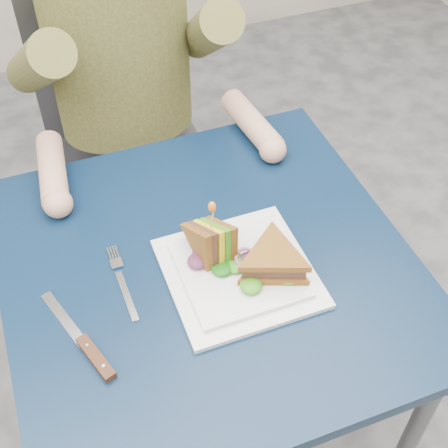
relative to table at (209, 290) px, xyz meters
name	(u,v)px	position (x,y,z in m)	size (l,w,h in m)	color
ground	(213,435)	(0.00, 0.00, -0.65)	(4.00, 4.00, 0.00)	#4B4B4E
table	(209,290)	(0.00, 0.00, 0.00)	(0.75, 0.75, 0.73)	black
chair	(123,123)	(0.00, 0.72, -0.11)	(0.42, 0.40, 0.93)	#47474C
diner	(116,20)	(0.00, 0.60, 0.26)	(0.54, 0.59, 0.74)	#4E4D23
plate	(239,272)	(0.04, -0.05, 0.09)	(0.26, 0.26, 0.02)	white
sandwich_flat	(273,261)	(0.10, -0.07, 0.12)	(0.19, 0.19, 0.05)	brown
sandwich_upright	(213,243)	(0.01, 0.00, 0.13)	(0.08, 0.13, 0.13)	brown
fork	(123,284)	(-0.16, 0.01, 0.08)	(0.02, 0.18, 0.01)	silver
knife	(90,350)	(-0.25, -0.11, 0.09)	(0.09, 0.22, 0.02)	silver
toothpick	(212,218)	(0.01, 0.00, 0.20)	(0.00, 0.00, 0.06)	tan
toothpick_frill	(212,207)	(0.01, 0.00, 0.23)	(0.01, 0.01, 0.02)	orange
lettuce_spill	(240,260)	(0.05, -0.04, 0.11)	(0.15, 0.13, 0.02)	#337A14
onion_ring	(246,258)	(0.06, -0.04, 0.11)	(0.04, 0.04, 0.01)	#9E4C7A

